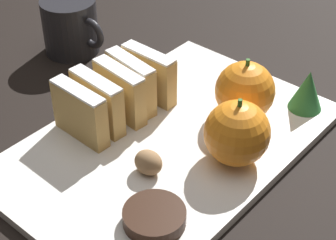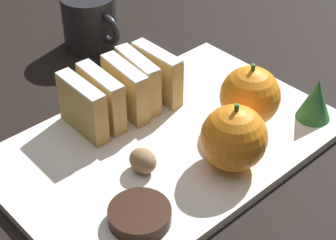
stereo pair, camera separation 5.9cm
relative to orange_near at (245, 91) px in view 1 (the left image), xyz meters
The scene contains 13 objects.
ground_plane 0.12m from the orange_near, 111.79° to the right, with size 6.00×6.00×0.00m, color black.
serving_platter 0.11m from the orange_near, 111.79° to the right, with size 0.26×0.40×0.01m.
stollen_slice_front 0.20m from the orange_near, 127.52° to the right, with size 0.08×0.02×0.07m.
stollen_slice_second 0.18m from the orange_near, 133.13° to the right, with size 0.08×0.02×0.07m.
stollen_slice_third 0.16m from the orange_near, 138.87° to the right, with size 0.08×0.03×0.07m.
stollen_slice_fourth 0.14m from the orange_near, 148.49° to the right, with size 0.08×0.03×0.07m.
stollen_slice_fifth 0.13m from the orange_near, 158.41° to the right, with size 0.08×0.02×0.07m.
orange_near is the anchor object (origin of this frame).
orange_far 0.08m from the orange_near, 61.28° to the right, with size 0.08×0.08×0.08m.
walnut 0.16m from the orange_near, 97.14° to the right, with size 0.03×0.03×0.03m.
chocolate_cookie 0.21m from the orange_near, 80.20° to the right, with size 0.06×0.06×0.02m.
evergreen_sprig 0.08m from the orange_near, 52.25° to the left, with size 0.04×0.04×0.05m.
coffee_mug 0.30m from the orange_near, behind, with size 0.11×0.08×0.08m.
Camera 1 is at (0.34, -0.39, 0.44)m, focal length 60.00 mm.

